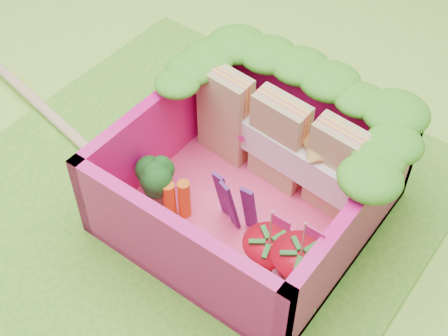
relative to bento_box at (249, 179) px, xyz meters
name	(u,v)px	position (x,y,z in m)	size (l,w,h in m)	color
ground	(190,199)	(-0.34, -0.11, -0.31)	(14.00, 14.00, 0.00)	#91D13B
placemat	(190,197)	(-0.34, -0.11, -0.29)	(2.60, 2.60, 0.03)	#51AE27
bento_floor	(248,208)	(0.00, 0.00, -0.25)	(1.30, 1.30, 0.05)	#FF417C
bento_box	(249,179)	(0.00, 0.00, 0.00)	(1.30, 1.30, 0.55)	#E01279
lettuce_ruffle	(298,88)	(0.00, 0.44, 0.33)	(1.43, 0.77, 0.11)	#398418
sandwich_stack	(280,142)	(0.01, 0.28, 0.05)	(1.07, 0.26, 0.57)	tan
broccoli	(156,179)	(-0.42, -0.28, -0.04)	(0.31, 0.31, 0.27)	#75AF54
carrot_sticks	(177,199)	(-0.28, -0.28, -0.10)	(0.13, 0.12, 0.25)	orange
purple_wedges	(234,203)	(0.02, -0.16, -0.04)	(0.24, 0.07, 0.38)	#471650
strawberry_left	(268,258)	(0.34, -0.31, -0.09)	(0.26, 0.26, 0.50)	red
strawberry_right	(298,271)	(0.50, -0.29, -0.08)	(0.29, 0.29, 0.53)	red
snap_peas	(285,269)	(0.40, -0.25, -0.20)	(0.58, 0.56, 0.05)	#73C73E
chopsticks	(67,130)	(-1.28, -0.17, -0.25)	(2.07, 0.43, 0.05)	#E6C47E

